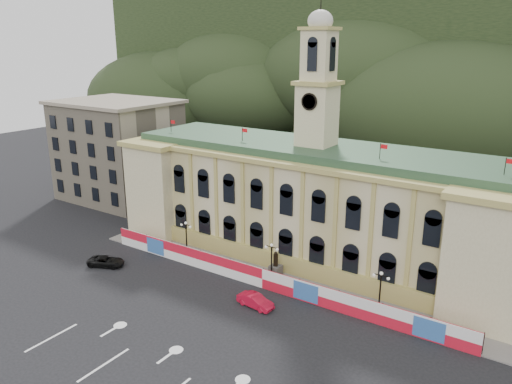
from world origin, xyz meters
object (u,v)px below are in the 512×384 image
Objects in this scene: lamp_center at (272,259)px; statue at (276,270)px; red_sedan at (255,301)px; black_suv at (106,261)px.

statue is at bearing 90.00° from lamp_center.
red_sedan reaches higher than black_suv.
statue is 7.51m from red_sedan.
statue is at bearing -90.18° from black_suv.
lamp_center is 1.12× the size of red_sedan.
lamp_center reaches higher than statue.
lamp_center is at bearing -90.00° from statue.
black_suv is (-20.86, -8.52, -2.40)m from lamp_center.
black_suv is at bearing 101.22° from red_sedan.
statue reaches higher than red_sedan.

